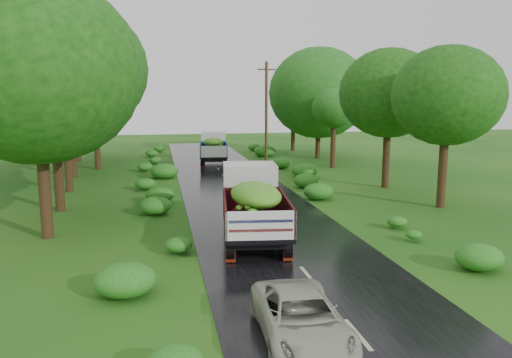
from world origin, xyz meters
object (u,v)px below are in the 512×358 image
object	(u,v)px
truck_near	(253,200)
car	(301,318)
utility_pole	(266,112)
truck_far	(214,146)

from	to	relation	value
truck_near	car	distance (m)	8.58
truck_near	utility_pole	world-z (taller)	utility_pole
truck_far	utility_pole	size ratio (longest dim) A/B	0.74
truck_far	car	xyz separation A→B (m)	(-1.47, -31.12, -0.84)
truck_far	car	size ratio (longest dim) A/B	1.53
truck_near	truck_far	bearing A→B (deg)	94.18
utility_pole	car	bearing A→B (deg)	-96.93
truck_far	utility_pole	bearing A→B (deg)	-12.40
truck_far	utility_pole	world-z (taller)	utility_pole
truck_near	utility_pole	size ratio (longest dim) A/B	0.81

